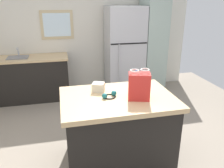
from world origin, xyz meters
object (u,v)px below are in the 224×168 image
kitchen_island (117,130)px  refrigerator (124,51)px  tall_cabinet (152,44)px  bottle (136,80)px  ear_defenders (109,95)px  small_box (98,87)px  shopping_bag (139,86)px

kitchen_island → refrigerator: (0.76, 2.35, 0.47)m
tall_cabinet → bottle: size_ratio=8.56×
bottle → ear_defenders: bearing=-153.8°
small_box → tall_cabinet: bearing=53.2°
refrigerator → tall_cabinet: size_ratio=0.88×
tall_cabinet → ear_defenders: size_ratio=10.77×
tall_cabinet → shopping_bag: size_ratio=6.05×
ear_defenders → bottle: bearing=26.2°
refrigerator → small_box: size_ratio=13.43×
kitchen_island → shopping_bag: bearing=-28.0°
shopping_bag → small_box: 0.54m
small_box → bottle: size_ratio=0.56×
tall_cabinet → ear_defenders: (-1.51, -2.35, -0.11)m
kitchen_island → bottle: 0.68m
kitchen_island → refrigerator: 2.52m
kitchen_island → ear_defenders: size_ratio=6.72×
refrigerator → bottle: size_ratio=7.56×
refrigerator → small_box: 2.34m
refrigerator → shopping_bag: 2.53m
kitchen_island → shopping_bag: size_ratio=3.78×
kitchen_island → tall_cabinet: tall_cabinet is taller
shopping_bag → bottle: 0.33m
kitchen_island → tall_cabinet: (1.41, 2.35, 0.60)m
bottle → kitchen_island: bearing=-145.5°
tall_cabinet → bottle: tall_cabinet is taller
small_box → bottle: 0.49m
small_box → ear_defenders: (0.10, -0.21, -0.03)m
kitchen_island → bottle: bearing=34.5°
refrigerator → shopping_bag: (-0.54, -2.47, 0.15)m
tall_cabinet → ear_defenders: 2.79m
refrigerator → bottle: 2.20m
tall_cabinet → shopping_bag: (-1.19, -2.47, 0.02)m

